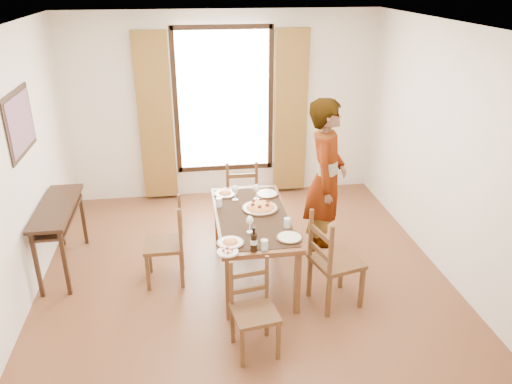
{
  "coord_description": "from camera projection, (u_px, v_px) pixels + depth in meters",
  "views": [
    {
      "loc": [
        -0.56,
        -4.62,
        3.17
      ],
      "look_at": [
        0.14,
        0.2,
        1.0
      ],
      "focal_mm": 35.0,
      "sensor_mm": 36.0,
      "label": 1
    }
  ],
  "objects": [
    {
      "name": "ground",
      "position": [
        246.0,
        282.0,
        5.55
      ],
      "size": [
        5.0,
        5.0,
        0.0
      ],
      "primitive_type": "plane",
      "color": "#523019",
      "rests_on": "ground"
    },
    {
      "name": "room_shell",
      "position": [
        243.0,
        147.0,
        5.03
      ],
      "size": [
        4.6,
        5.1,
        2.74
      ],
      "color": "silver",
      "rests_on": "ground"
    },
    {
      "name": "console_table",
      "position": [
        58.0,
        215.0,
        5.54
      ],
      "size": [
        0.38,
        1.2,
        0.8
      ],
      "color": "#321C10",
      "rests_on": "ground"
    },
    {
      "name": "dining_table",
      "position": [
        253.0,
        222.0,
        5.4
      ],
      "size": [
        0.8,
        1.59,
        0.76
      ],
      "color": "brown",
      "rests_on": "ground"
    },
    {
      "name": "chair_west",
      "position": [
        167.0,
        245.0,
        5.42
      ],
      "size": [
        0.42,
        0.42,
        0.95
      ],
      "rotation": [
        0.0,
        0.0,
        -1.58
      ],
      "color": "brown",
      "rests_on": "ground"
    },
    {
      "name": "chair_north",
      "position": [
        241.0,
        195.0,
        6.58
      ],
      "size": [
        0.44,
        0.44,
        0.97
      ],
      "rotation": [
        0.0,
        0.0,
        3.12
      ],
      "color": "brown",
      "rests_on": "ground"
    },
    {
      "name": "chair_south",
      "position": [
        254.0,
        312.0,
        4.42
      ],
      "size": [
        0.44,
        0.44,
        0.87
      ],
      "rotation": [
        0.0,
        0.0,
        0.15
      ],
      "color": "brown",
      "rests_on": "ground"
    },
    {
      "name": "chair_east",
      "position": [
        333.0,
        263.0,
        5.02
      ],
      "size": [
        0.55,
        0.55,
        1.02
      ],
      "rotation": [
        0.0,
        0.0,
        1.83
      ],
      "color": "brown",
      "rests_on": "ground"
    },
    {
      "name": "man",
      "position": [
        326.0,
        181.0,
        5.72
      ],
      "size": [
        1.03,
        0.96,
        1.92
      ],
      "primitive_type": "imported",
      "rotation": [
        0.0,
        0.0,
        1.18
      ],
      "color": "#97989F",
      "rests_on": "ground"
    },
    {
      "name": "plate_sw",
      "position": [
        230.0,
        241.0,
        4.8
      ],
      "size": [
        0.27,
        0.27,
        0.05
      ],
      "primitive_type": null,
      "color": "silver",
      "rests_on": "dining_table"
    },
    {
      "name": "plate_se",
      "position": [
        290.0,
        236.0,
        4.9
      ],
      "size": [
        0.27,
        0.27,
        0.05
      ],
      "primitive_type": null,
      "color": "silver",
      "rests_on": "dining_table"
    },
    {
      "name": "plate_nw",
      "position": [
        225.0,
        192.0,
        5.86
      ],
      "size": [
        0.27,
        0.27,
        0.05
      ],
      "primitive_type": null,
      "color": "silver",
      "rests_on": "dining_table"
    },
    {
      "name": "plate_ne",
      "position": [
        267.0,
        193.0,
        5.85
      ],
      "size": [
        0.27,
        0.27,
        0.05
      ],
      "primitive_type": null,
      "color": "silver",
      "rests_on": "dining_table"
    },
    {
      "name": "pasta_platter",
      "position": [
        260.0,
        205.0,
        5.48
      ],
      "size": [
        0.4,
        0.4,
        0.1
      ],
      "primitive_type": null,
      "color": "#B52917",
      "rests_on": "dining_table"
    },
    {
      "name": "caprese_plate",
      "position": [
        228.0,
        251.0,
        4.65
      ],
      "size": [
        0.2,
        0.2,
        0.04
      ],
      "primitive_type": null,
      "color": "silver",
      "rests_on": "dining_table"
    },
    {
      "name": "wine_glass_a",
      "position": [
        250.0,
        224.0,
        4.99
      ],
      "size": [
        0.08,
        0.08,
        0.18
      ],
      "primitive_type": null,
      "color": "white",
      "rests_on": "dining_table"
    },
    {
      "name": "wine_glass_b",
      "position": [
        256.0,
        192.0,
        5.72
      ],
      "size": [
        0.08,
        0.08,
        0.18
      ],
      "primitive_type": null,
      "color": "white",
      "rests_on": "dining_table"
    },
    {
      "name": "wine_glass_c",
      "position": [
        235.0,
        193.0,
        5.69
      ],
      "size": [
        0.08,
        0.08,
        0.18
      ],
      "primitive_type": null,
      "color": "white",
      "rests_on": "dining_table"
    },
    {
      "name": "tumbler_a",
      "position": [
        287.0,
        223.0,
        5.1
      ],
      "size": [
        0.07,
        0.07,
        0.1
      ],
      "primitive_type": "cylinder",
      "color": "silver",
      "rests_on": "dining_table"
    },
    {
      "name": "tumbler_b",
      "position": [
        219.0,
        202.0,
        5.56
      ],
      "size": [
        0.07,
        0.07,
        0.1
      ],
      "primitive_type": "cylinder",
      "color": "silver",
      "rests_on": "dining_table"
    },
    {
      "name": "tumbler_c",
      "position": [
        264.0,
        245.0,
        4.7
      ],
      "size": [
        0.07,
        0.07,
        0.1
      ],
      "primitive_type": "cylinder",
      "color": "silver",
      "rests_on": "dining_table"
    },
    {
      "name": "wine_bottle",
      "position": [
        254.0,
        239.0,
        4.64
      ],
      "size": [
        0.07,
        0.07,
        0.25
      ],
      "primitive_type": null,
      "color": "black",
      "rests_on": "dining_table"
    }
  ]
}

